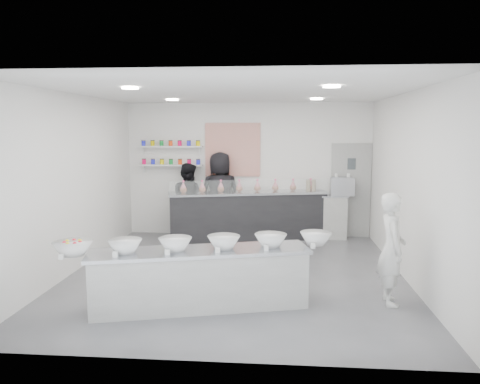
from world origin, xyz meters
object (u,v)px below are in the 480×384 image
object	(u,v)px
prep_counter	(200,279)
espresso_machine	(342,187)
staff_left	(188,200)
woman_prep	(392,249)
back_bar	(248,216)
espresso_ledge	(317,217)
staff_right	(220,195)

from	to	relation	value
prep_counter	espresso_machine	distance (m)	5.00
staff_left	woman_prep	bearing A→B (deg)	154.77
woman_prep	espresso_machine	bearing A→B (deg)	3.05
woman_prep	staff_left	distance (m)	5.29
prep_counter	staff_left	size ratio (longest dim) A/B	1.78
back_bar	espresso_ledge	bearing A→B (deg)	-2.55
prep_counter	staff_left	distance (m)	4.38
prep_counter	espresso_ledge	size ratio (longest dim) A/B	2.26
woman_prep	espresso_ledge	bearing A→B (deg)	10.74
espresso_ledge	staff_right	size ratio (longest dim) A/B	0.68
back_bar	espresso_machine	xyz separation A→B (m)	(2.05, 0.30, 0.63)
back_bar	espresso_ledge	size ratio (longest dim) A/B	2.63
staff_left	staff_right	bearing A→B (deg)	-158.17
espresso_machine	staff_left	size ratio (longest dim) A/B	0.30
back_bar	staff_left	distance (m)	1.44
prep_counter	back_bar	world-z (taller)	back_bar
back_bar	espresso_machine	world-z (taller)	espresso_machine
back_bar	staff_right	xyz separation A→B (m)	(-0.65, 0.25, 0.43)
prep_counter	back_bar	distance (m)	4.02
staff_left	back_bar	bearing A→B (deg)	-168.38
prep_counter	espresso_ledge	world-z (taller)	espresso_ledge
back_bar	staff_left	bearing A→B (deg)	155.93
prep_counter	espresso_machine	xyz separation A→B (m)	(2.43, 4.30, 0.76)
prep_counter	espresso_machine	size ratio (longest dim) A/B	5.84
staff_left	staff_right	size ratio (longest dim) A/B	0.87
espresso_ledge	woman_prep	distance (m)	4.00
staff_left	espresso_ledge	bearing A→B (deg)	-157.14
espresso_ledge	espresso_machine	distance (m)	0.86
prep_counter	staff_right	world-z (taller)	staff_right
staff_left	staff_right	world-z (taller)	staff_right
prep_counter	staff_right	size ratio (longest dim) A/B	1.54
espresso_ledge	espresso_machine	bearing A→B (deg)	0.00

